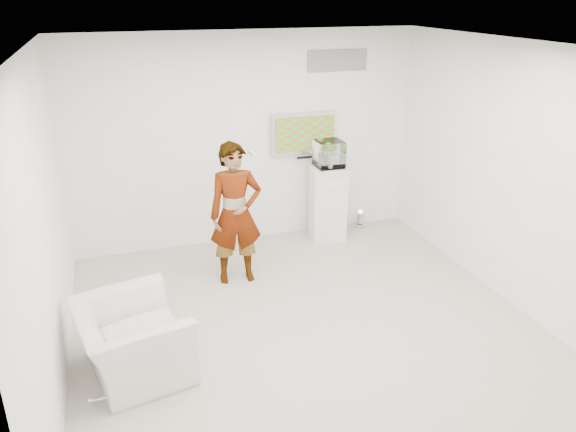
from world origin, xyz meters
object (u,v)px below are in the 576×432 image
object	(u,v)px
person	(236,214)
armchair	(132,340)
pedestal	(328,202)
tv	(304,133)
floor_uplight	(360,219)

from	to	relation	value
person	armchair	bearing A→B (deg)	-128.67
armchair	pedestal	size ratio (longest dim) A/B	0.99
tv	floor_uplight	world-z (taller)	tv
tv	floor_uplight	distance (m)	1.69
armchair	person	bearing A→B (deg)	-54.02
armchair	pedestal	distance (m)	3.85
person	tv	bearing A→B (deg)	45.35
person	floor_uplight	bearing A→B (deg)	29.20
pedestal	tv	bearing A→B (deg)	130.95
tv	person	world-z (taller)	tv
tv	person	xyz separation A→B (m)	(-1.32, -1.19, -0.65)
armchair	floor_uplight	size ratio (longest dim) A/B	4.13
floor_uplight	armchair	bearing A→B (deg)	-144.03
pedestal	person	bearing A→B (deg)	-151.03
tv	pedestal	xyz separation A→B (m)	(0.27, -0.31, -0.99)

